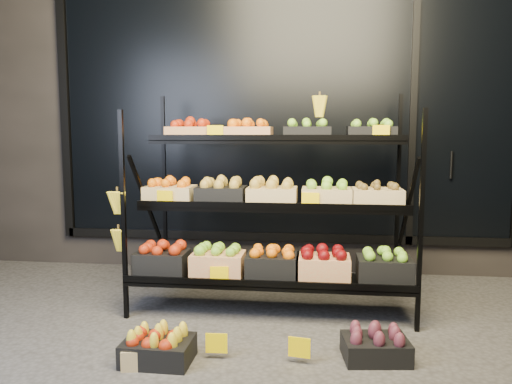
# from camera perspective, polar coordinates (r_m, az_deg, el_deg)

# --- Properties ---
(ground) EXTENTS (24.00, 24.00, 0.00)m
(ground) POSITION_cam_1_polar(r_m,az_deg,el_deg) (3.46, 0.91, -15.97)
(ground) COLOR #514F4C
(ground) RESTS_ON ground
(building) EXTENTS (6.00, 2.08, 3.50)m
(building) POSITION_cam_1_polar(r_m,az_deg,el_deg) (5.79, 3.69, 10.80)
(building) COLOR #2D2826
(building) RESTS_ON ground
(display_rack) EXTENTS (2.18, 1.02, 1.75)m
(display_rack) POSITION_cam_1_polar(r_m,az_deg,el_deg) (3.83, 1.78, -1.50)
(display_rack) COLOR black
(display_rack) RESTS_ON ground
(tag_floor_a) EXTENTS (0.13, 0.01, 0.12)m
(tag_floor_a) POSITION_cam_1_polar(r_m,az_deg,el_deg) (3.11, -4.54, -17.52)
(tag_floor_a) COLOR #EFC900
(tag_floor_a) RESTS_ON ground
(tag_floor_b) EXTENTS (0.13, 0.01, 0.12)m
(tag_floor_b) POSITION_cam_1_polar(r_m,az_deg,el_deg) (3.06, 4.96, -17.97)
(tag_floor_b) COLOR #EFC900
(tag_floor_b) RESTS_ON ground
(floor_crate_left) EXTENTS (0.38, 0.31, 0.18)m
(floor_crate_left) POSITION_cam_1_polar(r_m,az_deg,el_deg) (3.12, -11.55, -17.10)
(floor_crate_left) COLOR tan
(floor_crate_left) RESTS_ON ground
(floor_crate_midleft) EXTENTS (0.40, 0.30, 0.20)m
(floor_crate_midleft) POSITION_cam_1_polar(r_m,az_deg,el_deg) (3.11, -11.13, -16.92)
(floor_crate_midleft) COLOR black
(floor_crate_midleft) RESTS_ON ground
(floor_crate_right) EXTENTS (0.41, 0.32, 0.19)m
(floor_crate_right) POSITION_cam_1_polar(r_m,az_deg,el_deg) (3.17, 13.51, -16.60)
(floor_crate_right) COLOR black
(floor_crate_right) RESTS_ON ground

